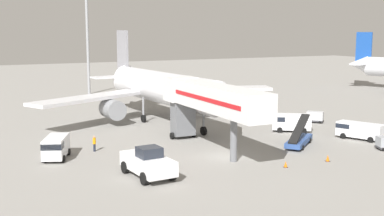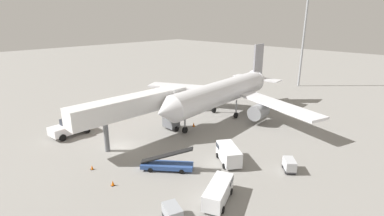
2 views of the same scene
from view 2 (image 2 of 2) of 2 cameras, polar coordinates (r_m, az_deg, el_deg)
ground_plane at (r=44.26m, az=-14.12°, el=-7.38°), size 300.00×300.00×0.00m
airplane_at_gate at (r=54.72m, az=6.40°, el=3.11°), size 37.68×34.11×12.76m
jet_bridge at (r=43.99m, az=-10.54°, el=0.38°), size 3.48×19.15×7.31m
pushback_tug at (r=50.41m, az=-22.98°, el=-3.58°), size 3.40×6.47×2.76m
belt_loader_truck at (r=36.70m, az=-4.97°, el=-11.03°), size 6.12×5.43×3.13m
service_van_mid_center at (r=59.58m, az=-16.56°, el=0.26°), size 3.63×5.04×2.23m
service_van_outer_left at (r=38.49m, az=7.20°, el=-8.83°), size 5.17×4.47×2.21m
service_van_mid_left at (r=31.12m, az=5.31°, el=-15.97°), size 3.89×5.68×1.97m
baggage_cart_near_left at (r=38.20m, az=18.72°, el=-10.59°), size 2.40×2.50×1.56m
baggage_cart_near_center at (r=28.77m, az=-3.92°, el=-19.91°), size 2.52×2.05×1.46m
ground_crew_worker_foreground at (r=56.74m, az=-13.15°, el=-0.70°), size 0.42×0.42×1.72m
safety_cone_alpha at (r=38.92m, az=-19.19°, el=-11.04°), size 0.38×0.38×0.59m
safety_cone_bravo at (r=50.28m, az=0.34°, el=-3.28°), size 0.49×0.49×0.74m
safety_cone_charlie at (r=34.89m, az=-15.42°, el=-14.14°), size 0.42×0.42×0.65m
apron_light_mast at (r=83.32m, az=21.56°, el=15.66°), size 2.40×2.40×24.51m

